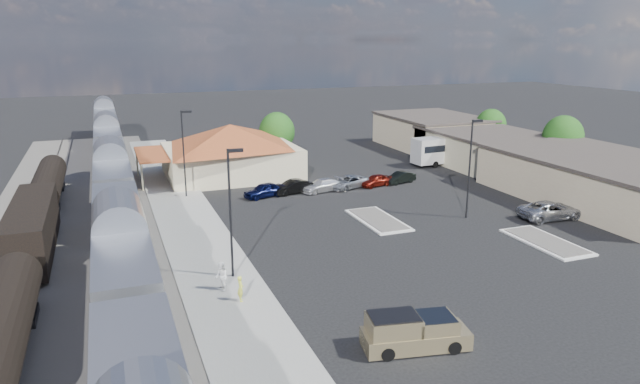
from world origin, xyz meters
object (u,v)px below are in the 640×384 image
object	(u,v)px
pickup_truck	(416,332)
suv	(551,210)
station_depot	(230,150)
coach_bus	(452,148)

from	to	relation	value
pickup_truck	suv	xyz separation A→B (m)	(22.84, 15.31, -0.10)
station_depot	suv	world-z (taller)	station_depot
station_depot	suv	distance (m)	35.87
station_depot	coach_bus	bearing A→B (deg)	-6.81
suv	pickup_truck	bearing A→B (deg)	127.52
station_depot	pickup_truck	size ratio (longest dim) A/B	3.13
suv	coach_bus	xyz separation A→B (m)	(5.15, 23.67, 1.28)
station_depot	coach_bus	world-z (taller)	station_depot
suv	coach_bus	world-z (taller)	coach_bus
suv	coach_bus	distance (m)	24.26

